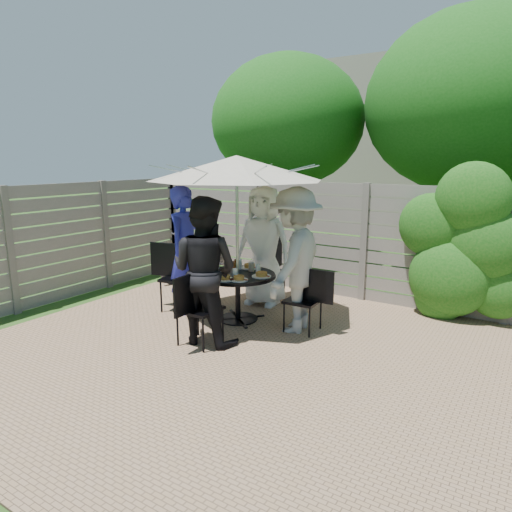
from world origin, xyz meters
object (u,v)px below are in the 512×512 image
Objects in this scene: chair_front at (199,324)px; glass_back at (240,264)px; bicycle at (202,256)px; chair_right at (304,313)px; plate_extra at (239,279)px; person_front at (204,271)px; plate_left at (215,269)px; umbrella at (237,168)px; patio_table at (238,288)px; plate_right at (261,275)px; plate_back at (250,267)px; chair_back at (267,283)px; chair_left at (180,291)px; plate_front at (224,278)px; glass_left at (217,268)px; syrup_jug at (235,267)px; person_right at (295,261)px; coffee_cup at (251,267)px; person_back at (264,246)px; glass_front at (235,274)px; glass_right at (258,269)px; person_left at (186,251)px.

glass_back is (-0.25, 1.20, 0.46)m from chair_front.
bicycle is at bearing 144.63° from glass_back.
chair_right is 3.56× the size of plate_extra.
person_front is 6.89× the size of plate_left.
bicycle is at bearing 141.57° from umbrella.
person_front reaches higher than patio_table.
chair_front is at bearing -103.77° from plate_right.
chair_back is at bearing 96.62° from plate_back.
chair_left is at bearing -39.86° from chair_back.
plate_left is at bearing 141.76° from plate_front.
glass_left is at bearing -106.24° from glass_back.
plate_extra is (-0.14, -0.32, 0.00)m from plate_right.
person_right is at bearing 3.54° from syrup_jug.
person_right reaches higher than chair_back.
plate_right is at bearing -0.03° from syrup_jug.
glass_left is (0.11, -0.09, 0.05)m from plate_left.
umbrella is 1.37m from glass_left.
chair_left reaches higher than coffee_cup.
plate_front is 2.17× the size of coffee_cup.
patio_table is at bearing -18.99° from bicycle.
person_right reaches higher than person_back.
chair_right reaches higher than glass_back.
syrup_jug is (0.89, 0.16, 0.45)m from chair_left.
plate_extra is (0.21, -0.28, 0.23)m from patio_table.
plate_front is at bearing -83.24° from plate_back.
plate_left is at bearing 157.58° from glass_front.
plate_front is at bearing -66.55° from person_right.
person_back is at bearing 102.26° from glass_front.
person_front is at bearing -83.24° from patio_table.
chair_back is 4.06× the size of plate_extra.
person_back is 13.02× the size of glass_left.
glass_right is (1.21, 0.25, 0.44)m from chair_left.
person_left is 1.66m from person_right.
glass_front is 0.48m from coffee_cup.
bicycle is at bearing 141.38° from syrup_jug.
patio_table is 0.95m from person_right.
chair_back reaches higher than glass_left.
plate_back is 0.63m from glass_front.
umbrella reaches higher than glass_left.
chair_left is 0.55× the size of person_left.
person_right is 0.79m from coffee_cup.
chair_left is 0.54× the size of person_right.
coffee_cup reaches higher than plate_right.
person_right is at bearing -45.00° from person_back.
syrup_jug is at bearing -163.50° from glass_right.
person_front is 1.42m from chair_right.
chair_left is 0.72m from plate_left.
chair_right is 1.20m from glass_back.
bicycle is (-1.80, 1.43, -1.64)m from umbrella.
plate_right is (0.26, 0.87, -0.20)m from person_front.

